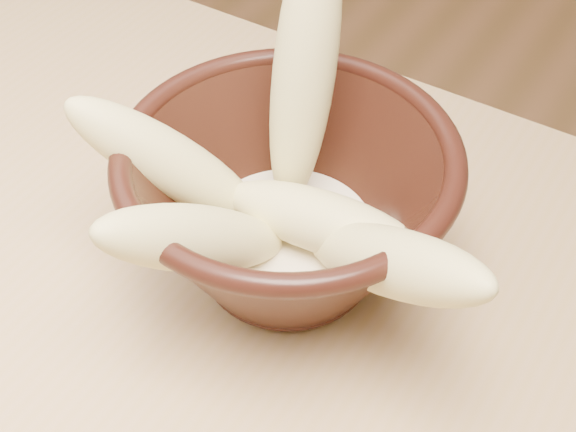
# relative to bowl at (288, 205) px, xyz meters

# --- Properties ---
(bowl) EXTENTS (0.23, 0.23, 0.13)m
(bowl) POSITION_rel_bowl_xyz_m (0.00, 0.00, 0.00)
(bowl) COLOR black
(bowl) RESTS_ON table
(milk_puddle) EXTENTS (0.13, 0.13, 0.02)m
(milk_puddle) POSITION_rel_bowl_xyz_m (0.00, -0.00, -0.03)
(milk_puddle) COLOR #F1E1C2
(milk_puddle) RESTS_ON bowl
(banana_upright) EXTENTS (0.06, 0.10, 0.21)m
(banana_upright) POSITION_rel_bowl_xyz_m (-0.02, 0.05, 0.07)
(banana_upright) COLOR #E1D385
(banana_upright) RESTS_ON bowl
(banana_left) EXTENTS (0.14, 0.12, 0.14)m
(banana_left) POSITION_rel_bowl_xyz_m (-0.08, -0.03, 0.03)
(banana_left) COLOR #E1D385
(banana_left) RESTS_ON bowl
(banana_right) EXTENTS (0.18, 0.11, 0.14)m
(banana_right) POSITION_rel_bowl_xyz_m (0.09, -0.03, 0.03)
(banana_right) COLOR #E1D385
(banana_right) RESTS_ON bowl
(banana_across) EXTENTS (0.15, 0.06, 0.05)m
(banana_across) POSITION_rel_bowl_xyz_m (0.03, -0.00, 0.00)
(banana_across) COLOR #E1D385
(banana_across) RESTS_ON bowl
(banana_front) EXTENTS (0.09, 0.16, 0.13)m
(banana_front) POSITION_rel_bowl_xyz_m (-0.02, -0.07, 0.02)
(banana_front) COLOR #E1D385
(banana_front) RESTS_ON bowl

